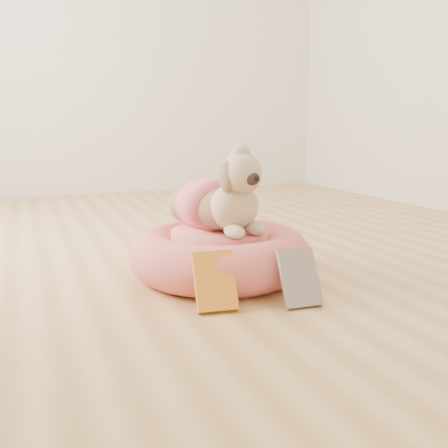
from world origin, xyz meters
name	(u,v)px	position (x,y,z in m)	size (l,w,h in m)	color
floor	(193,248)	(0.00, 0.00, 0.00)	(4.50, 4.50, 0.00)	#B08349
wall_back	(108,36)	(0.00, 2.25, 1.35)	(4.50, 4.50, 0.00)	beige
pet_bed	(219,254)	(-0.04, -0.47, 0.09)	(0.74, 0.74, 0.19)	#D25A52
dog	(220,186)	(-0.04, -0.47, 0.37)	(0.33, 0.48, 0.35)	brown
book_yellow	(215,281)	(-0.19, -0.81, 0.09)	(0.14, 0.03, 0.21)	gold
book_white	(299,278)	(0.09, -0.88, 0.09)	(0.13, 0.02, 0.20)	white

